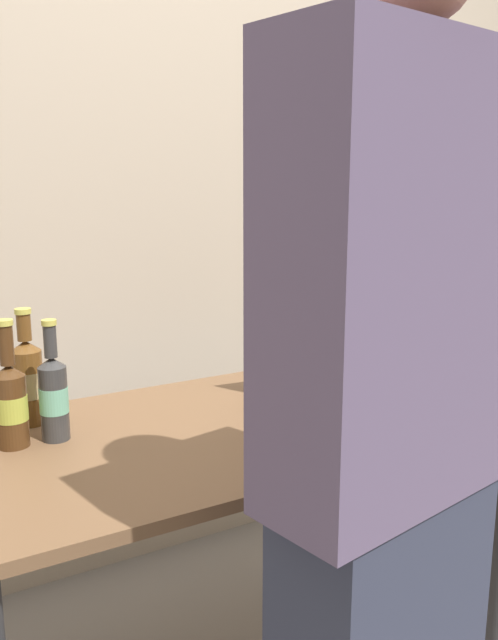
% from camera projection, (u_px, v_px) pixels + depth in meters
% --- Properties ---
extents(desk, '(1.42, 0.72, 0.75)m').
position_uv_depth(desk, '(239.00, 466.00, 1.66)').
color(desk, brown).
rests_on(desk, ground).
extents(laptop, '(0.36, 0.33, 0.24)m').
position_uv_depth(laptop, '(323.00, 379.00, 1.79)').
color(laptop, black).
rests_on(laptop, desk).
extents(beer_bottle_amber, '(0.07, 0.07, 0.29)m').
position_uv_depth(beer_bottle_amber, '(28.00, 379.00, 1.59)').
color(beer_bottle_amber, brown).
rests_on(beer_bottle_amber, desk).
extents(beer_bottle_green, '(0.07, 0.07, 0.29)m').
position_uv_depth(beer_bottle_green, '(11.00, 401.00, 1.46)').
color(beer_bottle_green, '#472B14').
rests_on(beer_bottle_green, desk).
extents(beer_bottle_brown, '(0.06, 0.06, 0.28)m').
position_uv_depth(beer_bottle_brown, '(54.00, 395.00, 1.50)').
color(beer_bottle_brown, '#333333').
rests_on(beer_bottle_brown, desk).
extents(person_figure, '(0.46, 0.31, 1.76)m').
position_uv_depth(person_figure, '(388.00, 465.00, 1.04)').
color(person_figure, '#2D3347').
rests_on(person_figure, ground).
extents(coffee_mug, '(0.11, 0.08, 0.10)m').
position_uv_depth(coffee_mug, '(453.00, 382.00, 1.78)').
color(coffee_mug, white).
rests_on(coffee_mug, desk).
extents(back_wall, '(6.00, 0.10, 2.60)m').
position_uv_depth(back_wall, '(123.00, 190.00, 2.18)').
color(back_wall, tan).
rests_on(back_wall, ground).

